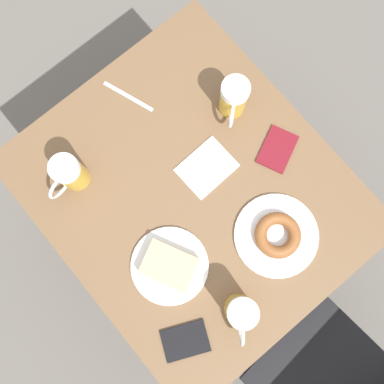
# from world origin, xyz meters

# --- Properties ---
(ground_plane) EXTENTS (8.00, 8.00, 0.00)m
(ground_plane) POSITION_xyz_m (0.00, 0.00, 0.00)
(ground_plane) COLOR #666059
(table) EXTENTS (0.81, 0.94, 0.71)m
(table) POSITION_xyz_m (0.00, 0.00, 0.65)
(table) COLOR brown
(table) RESTS_ON ground_plane
(plate_with_cake) EXTENTS (0.22, 0.22, 0.05)m
(plate_with_cake) POSITION_xyz_m (0.18, 0.12, 0.73)
(plate_with_cake) COLOR white
(plate_with_cake) RESTS_ON table
(plate_with_donut) EXTENTS (0.24, 0.24, 0.05)m
(plate_with_donut) POSITION_xyz_m (-0.11, 0.25, 0.72)
(plate_with_donut) COLOR white
(plate_with_donut) RESTS_ON table
(beer_mug_left) EXTENTS (0.10, 0.11, 0.14)m
(beer_mug_left) POSITION_xyz_m (0.11, 0.34, 0.78)
(beer_mug_left) COLOR gold
(beer_mug_left) RESTS_ON table
(beer_mug_center) EXTENTS (0.13, 0.08, 0.14)m
(beer_mug_center) POSITION_xyz_m (0.23, -0.25, 0.78)
(beer_mug_center) COLOR gold
(beer_mug_center) RESTS_ON table
(beer_mug_right) EXTENTS (0.11, 0.11, 0.14)m
(beer_mug_right) POSITION_xyz_m (-0.26, -0.13, 0.78)
(beer_mug_right) COLOR gold
(beer_mug_right) RESTS_ON table
(napkin_folded) EXTENTS (0.16, 0.13, 0.00)m
(napkin_folded) POSITION_xyz_m (-0.08, -0.03, 0.71)
(napkin_folded) COLOR white
(napkin_folded) RESTS_ON table
(fork) EXTENTS (0.07, 0.17, 0.00)m
(fork) POSITION_xyz_m (-0.04, -0.35, 0.71)
(fork) COLOR silver
(fork) RESTS_ON table
(passport_near_edge) EXTENTS (0.15, 0.13, 0.01)m
(passport_near_edge) POSITION_xyz_m (0.28, 0.31, 0.71)
(passport_near_edge) COLOR black
(passport_near_edge) RESTS_ON table
(passport_far_edge) EXTENTS (0.15, 0.13, 0.01)m
(passport_far_edge) POSITION_xyz_m (-0.28, 0.06, 0.71)
(passport_far_edge) COLOR maroon
(passport_far_edge) RESTS_ON table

